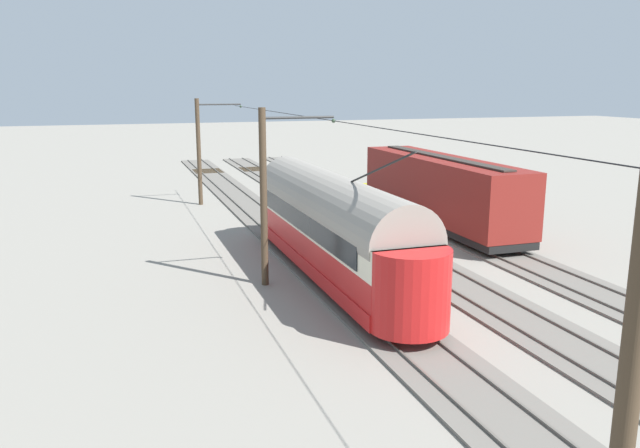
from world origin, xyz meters
The scene contains 11 objects.
ground_plane centered at (0.00, 0.00, 0.00)m, with size 220.00×220.00×0.00m, color gray.
track_streetcar_siding centered at (-4.39, -0.31, 0.05)m, with size 2.80×80.00×0.18m.
track_adjacent_siding centered at (0.00, -0.31, 0.05)m, with size 2.80×80.00×0.18m.
track_third_siding centered at (4.39, -0.31, 0.05)m, with size 2.80×80.00×0.18m.
vintage_streetcar centered at (4.39, 3.42, 2.26)m, with size 2.65×16.75×5.77m.
coach_adjacent centered at (-4.39, -3.38, 2.17)m, with size 2.96×14.01×3.85m.
catenary_pole_foreground centered at (7.17, -14.70, 3.67)m, with size 3.09×0.28×6.99m.
catenary_pole_mid_near centered at (7.17, 3.57, 3.67)m, with size 3.09×0.28×6.99m.
catenary_pole_mid_far centered at (7.17, 21.84, 3.67)m, with size 3.09×0.28×6.99m.
overhead_wire_run centered at (4.45, 2.78, 6.44)m, with size 2.89×40.54×0.18m.
track_end_bumper centered at (-4.39, -14.87, 0.40)m, with size 1.80×0.60×0.80m, color #B2A519.
Camera 1 is at (12.80, 27.06, 7.79)m, focal length 35.27 mm.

